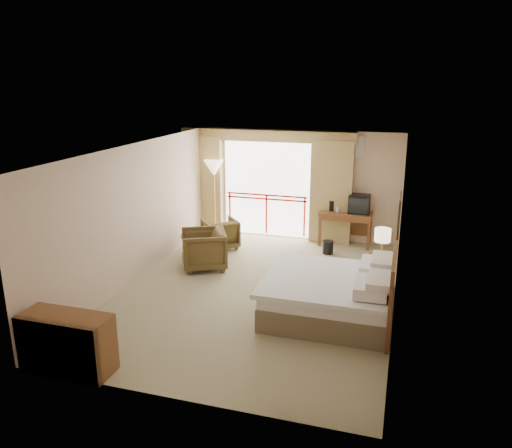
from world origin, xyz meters
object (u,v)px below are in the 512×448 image
(side_table, at_px, (193,243))
(floor_lamp, at_px, (214,171))
(bed, at_px, (332,295))
(wastebasket, at_px, (328,247))
(armchair_near, at_px, (204,268))
(tv, at_px, (359,204))
(nightstand, at_px, (380,274))
(desk, at_px, (346,219))
(armchair_far, at_px, (221,248))
(table_lamp, at_px, (383,236))
(dresser, at_px, (67,344))

(side_table, relative_size, floor_lamp, 0.29)
(bed, xyz_separation_m, floor_lamp, (-3.59, 3.75, 1.28))
(wastebasket, bearing_deg, armchair_near, -145.24)
(tv, bearing_deg, nightstand, -74.93)
(desk, height_order, wastebasket, desk)
(armchair_far, bearing_deg, tv, 159.50)
(nightstand, height_order, table_lamp, table_lamp)
(nightstand, height_order, tv, tv)
(desk, distance_m, armchair_near, 3.70)
(wastebasket, distance_m, armchair_far, 2.55)
(nightstand, relative_size, table_lamp, 1.25)
(bed, bearing_deg, desk, 93.80)
(side_table, height_order, floor_lamp, floor_lamp)
(table_lamp, distance_m, wastebasket, 2.32)
(desk, xyz_separation_m, wastebasket, (-0.29, -0.82, -0.49))
(wastebasket, xyz_separation_m, floor_lamp, (-3.04, 0.66, 1.50))
(bed, relative_size, nightstand, 3.22)
(table_lamp, relative_size, dresser, 0.42)
(side_table, xyz_separation_m, dresser, (0.15, -4.57, 0.03))
(armchair_far, xyz_separation_m, side_table, (-0.30, -0.93, 0.39))
(table_lamp, bearing_deg, dresser, -133.73)
(tv, height_order, wastebasket, tv)
(table_lamp, distance_m, side_table, 4.16)
(nightstand, relative_size, dresser, 0.53)
(armchair_far, relative_size, dresser, 0.62)
(wastebasket, xyz_separation_m, armchair_far, (-2.52, -0.32, -0.15))
(tv, xyz_separation_m, floor_lamp, (-3.63, -0.09, 0.62))
(wastebasket, height_order, side_table, side_table)
(table_lamp, distance_m, armchair_near, 3.80)
(bed, height_order, table_lamp, table_lamp)
(armchair_far, bearing_deg, wastebasket, 147.67)
(armchair_near, xyz_separation_m, side_table, (-0.43, 0.41, 0.39))
(armchair_far, bearing_deg, desk, 162.47)
(wastebasket, bearing_deg, desk, 70.59)
(floor_lamp, bearing_deg, dresser, -86.78)
(nightstand, height_order, wastebasket, nightstand)
(dresser, bearing_deg, tv, 60.86)
(wastebasket, distance_m, side_table, 3.10)
(tv, relative_size, armchair_near, 0.54)
(table_lamp, bearing_deg, armchair_near, 179.09)
(nightstand, xyz_separation_m, desk, (-0.97, 2.58, 0.31))
(bed, distance_m, floor_lamp, 5.34)
(armchair_far, bearing_deg, table_lamp, 120.13)
(tv, relative_size, dresser, 0.39)
(dresser, bearing_deg, wastebasket, 62.57)
(side_table, bearing_deg, desk, 33.58)
(bed, bearing_deg, armchair_near, 154.13)
(desk, xyz_separation_m, dresser, (-2.96, -6.64, -0.22))
(tv, bearing_deg, armchair_far, -160.64)
(tv, distance_m, floor_lamp, 3.68)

